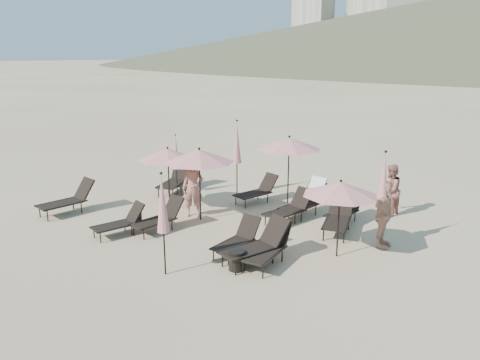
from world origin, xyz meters
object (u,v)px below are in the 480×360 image
Objects in this scene: lounger_12 at (338,216)px; beachgoer_c at (384,215)px; lounger_0 at (68,199)px; umbrella_open_2 at (340,189)px; umbrella_closed_2 at (176,153)px; lounger_10 at (306,199)px; side_table_1 at (237,260)px; lounger_9 at (290,208)px; beachgoer_b at (390,190)px; lounger_6 at (176,177)px; umbrella_closed_0 at (162,204)px; lounger_1 at (120,221)px; lounger_4 at (257,244)px; lounger_11 at (345,209)px; lounger_2 at (160,217)px; lounger_3 at (238,239)px; lounger_5 at (268,246)px; umbrella_closed_3 at (237,143)px; umbrella_open_0 at (168,154)px; umbrella_closed_1 at (383,181)px; umbrella_open_3 at (289,143)px; umbrella_open_1 at (199,156)px; beachgoer_a at (193,188)px; lounger_7 at (185,178)px; lounger_8 at (257,190)px; side_table_0 at (136,218)px.

lounger_12 is 1.04× the size of beachgoer_c.
umbrella_open_2 reaches higher than lounger_0.
umbrella_closed_2 is at bearing 77.88° from lounger_0.
lounger_10 reaches higher than side_table_1.
lounger_9 is 3.41m from beachgoer_b.
lounger_6 is 0.79× the size of umbrella_closed_0.
lounger_1 is 4.35m from lounger_4.
lounger_6 is 1.29× the size of lounger_11.
lounger_2 reaches higher than lounger_3.
umbrella_closed_3 is (-4.28, 4.42, 1.51)m from lounger_5.
umbrella_open_2 is at bearing -1.34° from umbrella_open_0.
lounger_10 is 3.41m from umbrella_closed_1.
lounger_2 is 0.88× the size of lounger_10.
lounger_1 is at bearing -113.14° from umbrella_open_3.
umbrella_closed_0 is 0.90× the size of umbrella_closed_3.
umbrella_closed_2 is at bearing 126.05° from umbrella_open_0.
lounger_0 is at bearing -135.00° from umbrella_open_3.
beachgoer_a is (-0.40, 0.11, -1.14)m from umbrella_open_1.
side_table_1 is 4.27m from beachgoer_c.
beachgoer_b is at bearing 93.26° from lounger_4.
lounger_1 is at bearing -85.79° from lounger_6.
lounger_12 is 6.66m from umbrella_closed_2.
lounger_10 is (-0.05, 3.82, 0.14)m from lounger_3.
umbrella_closed_1 is (4.05, -1.94, -0.26)m from umbrella_open_3.
umbrella_open_2 is (7.52, -2.30, 1.38)m from lounger_7.
lounger_8 is 0.92× the size of lounger_10.
umbrella_open_1 is at bearing -139.54° from lounger_11.
umbrella_closed_1 is (3.52, 4.65, 0.12)m from umbrella_closed_0.
lounger_10 reaches higher than lounger_11.
lounger_1 is 6.38m from umbrella_open_2.
lounger_6 is 6.71m from lounger_11.
beachgoer_c reaches higher than lounger_12.
beachgoer_b reaches higher than lounger_5.
lounger_5 is at bearing -45.91° from umbrella_closed_3.
umbrella_closed_0 reaches higher than lounger_3.
beachgoer_b is at bearing 18.18° from umbrella_closed_2.
lounger_0 is 0.84× the size of umbrella_closed_2.
umbrella_closed_0 is at bearing -85.44° from umbrella_open_3.
lounger_8 reaches higher than lounger_11.
lounger_11 is at bearing 14.62° from lounger_10.
umbrella_open_0 is at bearing 178.66° from umbrella_open_2.
lounger_4 is at bearing -127.56° from umbrella_closed_1.
umbrella_open_1 is at bearing 51.46° from side_table_0.
side_table_1 is at bearing -9.40° from beachgoer_b.
umbrella_closed_3 is 5.76× the size of side_table_1.
lounger_8 is 2.02m from umbrella_open_3.
umbrella_open_0 is (1.29, -2.16, 1.47)m from lounger_7.
lounger_2 reaches higher than side_table_1.
lounger_0 is 1.07× the size of lounger_9.
umbrella_open_3 reaches higher than lounger_2.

